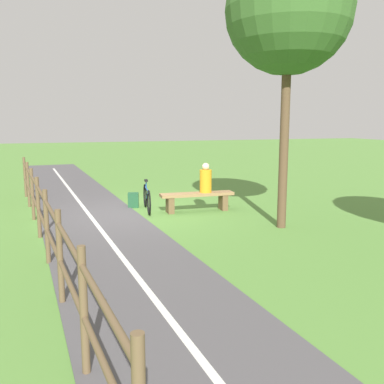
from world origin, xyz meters
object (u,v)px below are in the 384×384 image
person_seated (206,180)px  backpack (133,200)px  bench (197,198)px  tree_far_left (289,11)px  bicycle (147,198)px

person_seated → backpack: 2.19m
person_seated → backpack: size_ratio=1.93×
bench → backpack: (1.52, -1.10, -0.15)m
bench → backpack: size_ratio=4.89×
backpack → tree_far_left: bearing=129.1°
bicycle → backpack: (0.26, -0.59, -0.15)m
bench → tree_far_left: (-1.23, 2.29, 4.37)m
bench → tree_far_left: size_ratio=0.33×
person_seated → tree_far_left: 4.61m
person_seated → bench: bearing=0.0°
person_seated → backpack: person_seated is taller
bicycle → tree_far_left: size_ratio=0.28×
bicycle → tree_far_left: bearing=49.4°
person_seated → tree_far_left: bearing=116.5°
bicycle → tree_far_left: (-2.50, 2.80, 4.38)m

